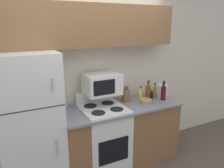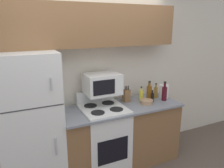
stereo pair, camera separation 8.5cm
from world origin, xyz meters
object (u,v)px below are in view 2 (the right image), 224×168
bottle_whiskey (149,92)px  kettle (164,91)px  bowl (147,102)px  bottle_soy_sauce (152,97)px  bottle_vinegar (156,92)px  stove (103,137)px  bottle_cooking_spray (141,95)px  knife_block (126,95)px  microwave (102,84)px  refrigerator (31,124)px  bottle_wine_red (164,93)px

bottle_whiskey → kettle: bottle_whiskey is taller
bowl → bottle_soy_sauce: (0.13, 0.05, 0.04)m
bottle_vinegar → stove: bearing=-174.7°
bottle_whiskey → bottle_cooking_spray: bearing=-167.7°
knife_block → bottle_soy_sauce: (0.36, -0.17, -0.02)m
knife_block → bottle_vinegar: (0.51, -0.04, -0.00)m
microwave → kettle: microwave is taller
refrigerator → kettle: 2.03m
microwave → bottle_wine_red: 1.00m
bottle_wine_red → bottle_whiskey: bearing=129.8°
stove → microwave: (0.04, 0.12, 0.77)m
refrigerator → bottle_whiskey: 1.80m
bowl → bottle_soy_sauce: bottle_soy_sauce is taller
bottle_soy_sauce → kettle: bearing=15.1°
bowl → kettle: 0.43m
knife_block → bottle_vinegar: 0.51m
bottle_whiskey → bottle_wine_red: bearing=-50.2°
refrigerator → bottle_cooking_spray: refrigerator is taller
knife_block → bottle_cooking_spray: bearing=-13.6°
knife_block → bottle_whiskey: bearing=-2.6°
stove → bottle_whiskey: bottle_whiskey is taller
bottle_cooking_spray → kettle: bearing=-5.6°
bowl → bottle_vinegar: bearing=30.8°
bowl → bottle_whiskey: bottle_whiskey is taller
refrigerator → bottle_whiskey: size_ratio=6.33×
bottle_soy_sauce → bottle_cooking_spray: bottle_cooking_spray is taller
bottle_soy_sauce → knife_block: bearing=154.8°
microwave → knife_block: bearing=1.6°
knife_block → bowl: knife_block is taller
bottle_whiskey → bottle_wine_red: bottle_wine_red is taller
kettle → bottle_whiskey: bearing=161.5°
bottle_wine_red → kettle: 0.13m
bowl → knife_block: bearing=136.0°
knife_block → bottle_wine_red: size_ratio=0.82×
stove → microwave: 0.78m
bottle_vinegar → bottle_wine_red: 0.17m
refrigerator → bottle_cooking_spray: size_ratio=8.06×
stove → kettle: kettle is taller
bottle_vinegar → bottle_wine_red: (0.04, -0.16, 0.02)m
refrigerator → knife_block: 1.40m
knife_block → bottle_soy_sauce: bearing=-25.2°
bowl → microwave: bearing=161.9°
bottle_cooking_spray → bowl: bearing=-92.3°
bottle_cooking_spray → bottle_whiskey: bearing=12.3°
knife_block → kettle: size_ratio=1.06×
bottle_wine_red → kettle: size_ratio=1.29×
bottle_soy_sauce → bottle_wine_red: size_ratio=0.60×
refrigerator → bottle_soy_sauce: 1.75m
knife_block → kettle: knife_block is taller
bottle_soy_sauce → bottle_cooking_spray: 0.17m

